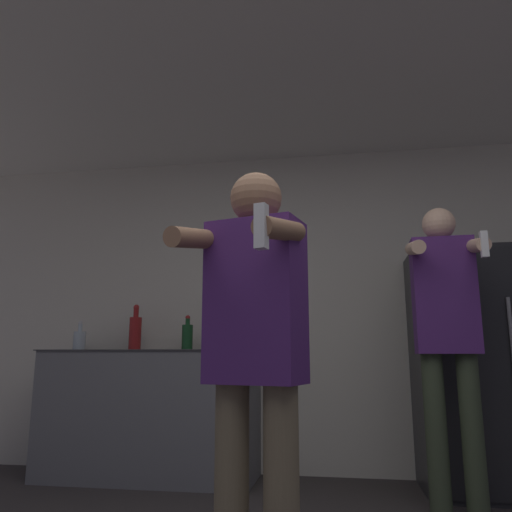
% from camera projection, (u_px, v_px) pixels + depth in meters
% --- Properties ---
extents(wall_back, '(7.00, 0.06, 2.55)m').
position_uv_depth(wall_back, '(311.00, 307.00, 4.01)').
color(wall_back, beige).
rests_on(wall_back, ground_plane).
extents(ceiling_slab, '(7.00, 3.25, 0.05)m').
position_uv_depth(ceiling_slab, '(293.00, 62.00, 2.92)').
color(ceiling_slab, silver).
rests_on(ceiling_slab, wall_back).
extents(refrigerator, '(0.66, 0.67, 1.61)m').
position_uv_depth(refrigerator, '(465.00, 368.00, 3.41)').
color(refrigerator, '#262628').
rests_on(refrigerator, ground_plane).
extents(counter, '(1.61, 0.61, 0.93)m').
position_uv_depth(counter, '(150.00, 413.00, 3.73)').
color(counter, slate).
rests_on(counter, ground_plane).
extents(bottle_amber_bourbon, '(0.08, 0.08, 0.27)m').
position_uv_depth(bottle_amber_bourbon, '(187.00, 336.00, 3.85)').
color(bottle_amber_bourbon, '#194723').
rests_on(bottle_amber_bourbon, counter).
extents(bottle_red_label, '(0.07, 0.07, 0.26)m').
position_uv_depth(bottle_red_label, '(244.00, 336.00, 3.77)').
color(bottle_red_label, maroon).
rests_on(bottle_red_label, counter).
extents(bottle_dark_rum, '(0.09, 0.09, 0.24)m').
position_uv_depth(bottle_dark_rum, '(213.00, 338.00, 3.81)').
color(bottle_dark_rum, '#563314').
rests_on(bottle_dark_rum, counter).
extents(bottle_brown_liquor, '(0.10, 0.10, 0.36)m').
position_uv_depth(bottle_brown_liquor, '(135.00, 331.00, 3.92)').
color(bottle_brown_liquor, maroon).
rests_on(bottle_brown_liquor, counter).
extents(bottle_clear_vodka, '(0.10, 0.10, 0.23)m').
position_uv_depth(bottle_clear_vodka, '(79.00, 340.00, 3.98)').
color(bottle_clear_vodka, silver).
rests_on(bottle_clear_vodka, counter).
extents(person_woman_foreground, '(0.47, 0.51, 1.58)m').
position_uv_depth(person_woman_foreground, '(255.00, 347.00, 1.79)').
color(person_woman_foreground, '#75664C').
rests_on(person_woman_foreground, ground_plane).
extents(person_man_side, '(0.42, 0.46, 1.77)m').
position_uv_depth(person_man_side, '(447.00, 328.00, 2.88)').
color(person_man_side, '#38422D').
rests_on(person_man_side, ground_plane).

